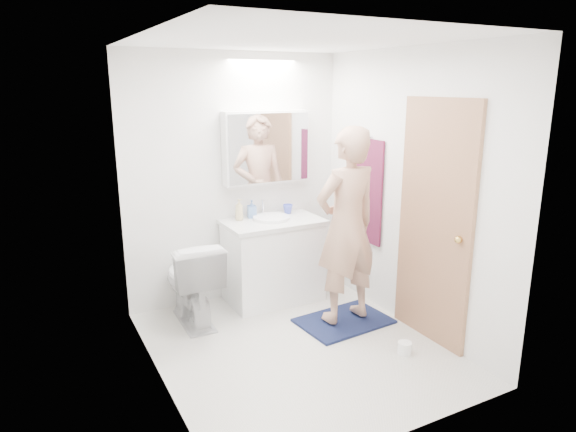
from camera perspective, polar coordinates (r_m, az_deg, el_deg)
floor at (r=4.32m, az=1.00°, el=-14.43°), size 2.50×2.50×0.00m
ceiling at (r=3.80m, az=1.16°, el=19.16°), size 2.50×2.50×0.00m
wall_back at (r=4.99m, az=-5.90°, el=4.14°), size 2.50×0.00×2.50m
wall_front at (r=2.90m, az=13.15°, el=-3.82°), size 2.50×0.00×2.50m
wall_left at (r=3.50m, az=-14.87°, el=-0.74°), size 0.00×2.50×2.50m
wall_right at (r=4.51m, az=13.40°, el=2.71°), size 0.00×2.50×2.50m
vanity_cabinet at (r=5.06m, az=-1.68°, el=-5.17°), size 0.90×0.55×0.78m
countertop at (r=4.93m, az=-1.72°, el=-0.68°), size 0.95×0.58×0.04m
sink_basin at (r=4.95m, az=-1.87°, el=-0.21°), size 0.36×0.36×0.03m
faucet at (r=5.10m, az=-2.82°, el=0.98°), size 0.02×0.02×0.16m
medicine_cabinet at (r=5.00m, az=-2.45°, el=7.70°), size 0.88×0.14×0.70m
mirror_panel at (r=4.93m, az=-2.07°, el=7.61°), size 0.84×0.01×0.66m
toilet at (r=4.66m, az=-10.77°, el=-7.17°), size 0.46×0.78×0.78m
bath_rug at (r=4.74m, az=6.27°, el=-11.61°), size 0.84×0.61×0.02m
person at (r=4.42m, az=6.58°, el=-1.13°), size 0.66×0.46×1.72m
door at (r=4.29m, az=16.10°, el=-0.81°), size 0.04×0.80×2.00m
door_knob at (r=4.08m, az=18.54°, el=-2.53°), size 0.06×0.06×0.06m
towel at (r=4.94m, az=8.96°, el=2.74°), size 0.02×0.42×1.00m
towel_hook at (r=4.85m, az=9.08°, el=8.75°), size 0.07×0.02×0.02m
soap_bottle_a at (r=4.92m, az=-5.49°, el=0.71°), size 0.11×0.11×0.21m
soap_bottle_b at (r=5.01m, az=-4.08°, el=0.80°), size 0.10×0.10×0.18m
toothbrush_cup at (r=5.16m, az=-0.03°, el=0.79°), size 0.13×0.13×0.09m
toilet_paper_roll at (r=4.30m, az=12.92°, el=-14.22°), size 0.11×0.11×0.10m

